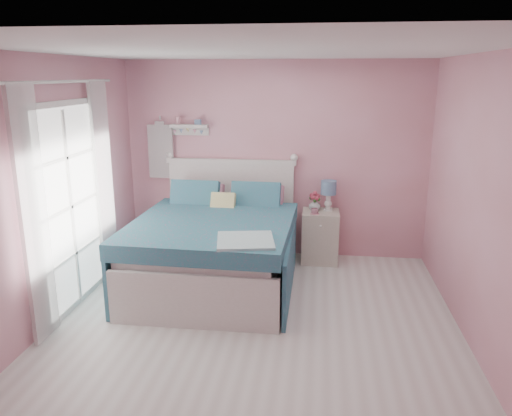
% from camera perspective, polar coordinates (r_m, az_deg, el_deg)
% --- Properties ---
extents(floor, '(4.50, 4.50, 0.00)m').
position_cam_1_polar(floor, '(4.97, -0.32, -13.93)').
color(floor, beige).
rests_on(floor, ground).
extents(room_shell, '(4.50, 4.50, 4.50)m').
position_cam_1_polar(room_shell, '(4.43, -0.35, 4.30)').
color(room_shell, '#C47C85').
rests_on(room_shell, floor).
extents(bed, '(1.83, 2.28, 1.31)m').
position_cam_1_polar(bed, '(5.90, -4.61, -4.66)').
color(bed, silver).
rests_on(bed, floor).
extents(nightstand, '(0.47, 0.47, 0.68)m').
position_cam_1_polar(nightstand, '(6.64, 7.33, -3.22)').
color(nightstand, beige).
rests_on(nightstand, floor).
extents(table_lamp, '(0.20, 0.20, 0.40)m').
position_cam_1_polar(table_lamp, '(6.54, 8.30, 2.07)').
color(table_lamp, white).
rests_on(table_lamp, nightstand).
extents(vase, '(0.19, 0.19, 0.16)m').
position_cam_1_polar(vase, '(6.55, 6.71, 0.37)').
color(vase, silver).
rests_on(vase, nightstand).
extents(teacup, '(0.11, 0.11, 0.07)m').
position_cam_1_polar(teacup, '(6.40, 6.71, -0.38)').
color(teacup, '#BE7F94').
rests_on(teacup, nightstand).
extents(roses, '(0.14, 0.11, 0.12)m').
position_cam_1_polar(roses, '(6.52, 6.73, 1.36)').
color(roses, '#BD4056').
rests_on(roses, vase).
extents(wall_shelf, '(0.50, 0.15, 0.25)m').
position_cam_1_polar(wall_shelf, '(6.76, -7.62, 9.17)').
color(wall_shelf, silver).
rests_on(wall_shelf, room_shell).
extents(hanging_dress, '(0.34, 0.03, 0.72)m').
position_cam_1_polar(hanging_dress, '(6.91, -10.83, 6.36)').
color(hanging_dress, white).
rests_on(hanging_dress, room_shell).
extents(french_door, '(0.04, 1.32, 2.16)m').
position_cam_1_polar(french_door, '(5.52, -20.47, 0.08)').
color(french_door, silver).
rests_on(french_door, floor).
extents(curtain_near, '(0.04, 0.40, 2.32)m').
position_cam_1_polar(curtain_near, '(4.85, -24.05, -0.98)').
color(curtain_near, white).
rests_on(curtain_near, floor).
extents(curtain_far, '(0.04, 0.40, 2.32)m').
position_cam_1_polar(curtain_far, '(6.13, -16.98, 2.80)').
color(curtain_far, white).
rests_on(curtain_far, floor).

